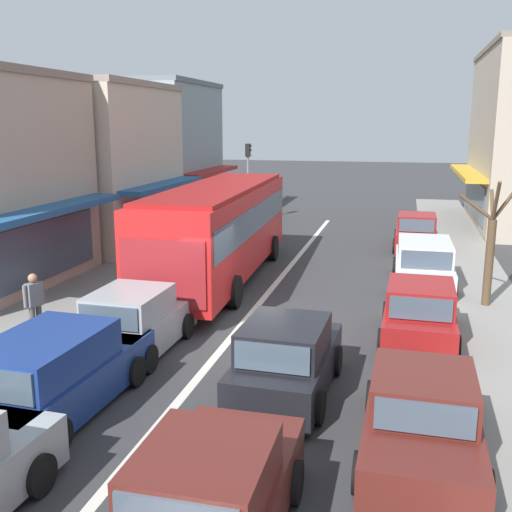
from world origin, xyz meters
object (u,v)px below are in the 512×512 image
parked_hatchback_kerb_second (419,315)px  street_tree_right (490,250)px  wagon_queue_far_back (54,375)px  parked_wagon_kerb_third (423,264)px  hatchback_adjacent_lane_trail (287,360)px  pedestrian_with_handbag_near (206,219)px  traffic_light_downstreet (248,169)px  pedestrian_browsing_midblock (35,302)px  city_bus (219,226)px  parked_hatchback_kerb_rear (416,233)px  parked_sedan_kerb_front (422,418)px  hatchback_behind_bus_mid (134,323)px  sedan_behind_bus_near (207,506)px

parked_hatchback_kerb_second → street_tree_right: street_tree_right is taller
wagon_queue_far_back → parked_wagon_kerb_third: 12.69m
hatchback_adjacent_lane_trail → parked_hatchback_kerb_second: 4.40m
street_tree_right → pedestrian_with_handbag_near: bearing=146.2°
traffic_light_downstreet → pedestrian_browsing_midblock: 18.93m
hatchback_adjacent_lane_trail → pedestrian_with_handbag_near: pedestrian_with_handbag_near is taller
city_bus → parked_hatchback_kerb_rear: (6.54, 6.83, -1.17)m
parked_sedan_kerb_front → parked_hatchback_kerb_rear: 16.66m
parked_wagon_kerb_third → parked_hatchback_kerb_rear: (-0.16, 6.02, -0.04)m
parked_hatchback_kerb_rear → pedestrian_with_handbag_near: pedestrian_with_handbag_near is taller
city_bus → street_tree_right: (8.42, -1.26, -0.15)m
pedestrian_browsing_midblock → hatchback_adjacent_lane_trail: bearing=-10.7°
hatchback_behind_bus_mid → pedestrian_browsing_midblock: (-2.52, -0.13, 0.36)m
hatchback_adjacent_lane_trail → parked_hatchback_kerb_rear: bearing=80.0°
traffic_light_downstreet → wagon_queue_far_back: bearing=-84.6°
city_bus → hatchback_adjacent_lane_trail: (3.91, -8.11, -1.17)m
parked_hatchback_kerb_rear → traffic_light_downstreet: size_ratio=0.88×
wagon_queue_far_back → parked_sedan_kerb_front: 6.51m
pedestrian_with_handbag_near → traffic_light_downstreet: bearing=86.3°
parked_sedan_kerb_front → parked_wagon_kerb_third: parked_wagon_kerb_third is taller
hatchback_behind_bus_mid → parked_sedan_kerb_front: bearing=-25.4°
hatchback_adjacent_lane_trail → parked_wagon_kerb_third: 9.34m
parked_hatchback_kerb_second → hatchback_behind_bus_mid: bearing=-160.8°
sedan_behind_bus_near → traffic_light_downstreet: traffic_light_downstreet is taller
hatchback_adjacent_lane_trail → street_tree_right: (4.51, 6.85, 1.02)m
sedan_behind_bus_near → pedestrian_browsing_midblock: (-6.31, 5.87, 0.40)m
street_tree_right → parked_hatchback_kerb_second: bearing=-120.5°
city_bus → parked_hatchback_kerb_second: 8.00m
wagon_queue_far_back → parked_wagon_kerb_third: bearing=57.8°
parked_hatchback_kerb_rear → city_bus: bearing=-133.8°
hatchback_adjacent_lane_trail → pedestrian_with_handbag_near: 15.59m
city_bus → street_tree_right: street_tree_right is taller
wagon_queue_far_back → traffic_light_downstreet: traffic_light_downstreet is taller
wagon_queue_far_back → hatchback_behind_bus_mid: wagon_queue_far_back is taller
parked_hatchback_kerb_second → pedestrian_browsing_midblock: pedestrian_browsing_midblock is taller
wagon_queue_far_back → pedestrian_with_handbag_near: (-2.46, 16.01, 0.32)m
sedan_behind_bus_near → parked_wagon_kerb_third: size_ratio=0.93×
wagon_queue_far_back → parked_sedan_kerb_front: wagon_queue_far_back is taller
parked_sedan_kerb_front → parked_hatchback_kerb_rear: (0.10, 16.66, 0.05)m
city_bus → hatchback_behind_bus_mid: (0.04, -6.78, -1.17)m
hatchback_adjacent_lane_trail → pedestrian_browsing_midblock: (-6.38, 1.20, 0.36)m
street_tree_right → pedestrian_browsing_midblock: size_ratio=2.30×
hatchback_adjacent_lane_trail → pedestrian_browsing_midblock: pedestrian_browsing_midblock is taller
pedestrian_with_handbag_near → pedestrian_browsing_midblock: bearing=-89.8°
wagon_queue_far_back → street_tree_right: bearing=45.6°
hatchback_adjacent_lane_trail → parked_wagon_kerb_third: (2.79, 8.92, 0.04)m
wagon_queue_far_back → sedan_behind_bus_near: (3.90, -2.86, -0.08)m
hatchback_adjacent_lane_trail → street_tree_right: 8.27m
hatchback_adjacent_lane_trail → traffic_light_downstreet: 21.04m
parked_sedan_kerb_front → parked_wagon_kerb_third: 10.64m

